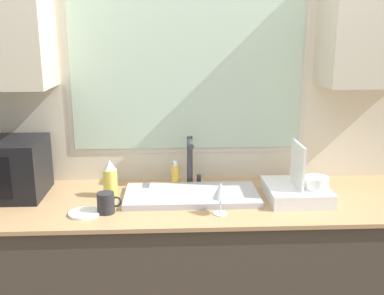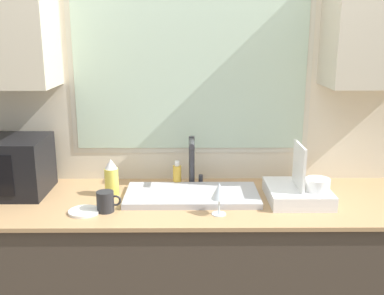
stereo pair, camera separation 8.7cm
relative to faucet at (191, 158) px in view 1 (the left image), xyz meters
name	(u,v)px [view 1 (the left image)]	position (x,y,z in m)	size (l,w,h in m)	color
countertop	(190,278)	(-0.01, -0.19, -0.61)	(2.51, 0.69, 0.90)	#42382D
wall_back	(188,96)	(-0.01, 0.14, 0.32)	(6.00, 0.38, 2.60)	beige
sink_basin	(192,195)	(0.00, -0.17, -0.15)	(0.68, 0.33, 0.03)	#B2B2B7
faucet	(191,158)	(0.00, 0.00, 0.00)	(0.08, 0.18, 0.28)	#333338
dish_rack	(298,189)	(0.54, -0.21, -0.11)	(0.30, 0.34, 0.29)	white
spray_bottle	(110,179)	(-0.42, -0.13, -0.07)	(0.07, 0.07, 0.19)	#D8CC4C
soap_bottle	(175,176)	(-0.08, 0.00, -0.10)	(0.04, 0.04, 0.14)	gold
mug_near_sink	(106,203)	(-0.41, -0.35, -0.11)	(0.12, 0.08, 0.10)	#262628
wine_glass	(221,192)	(0.12, -0.39, -0.05)	(0.07, 0.07, 0.15)	silver
small_plate	(84,213)	(-0.51, -0.36, -0.16)	(0.15, 0.15, 0.01)	white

